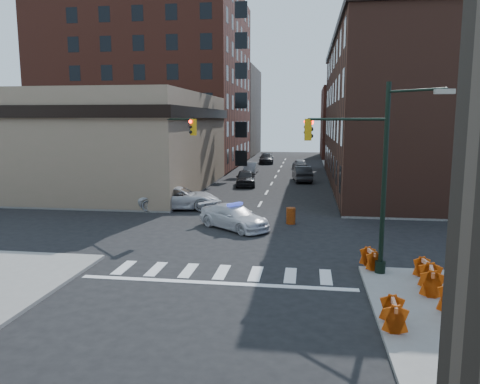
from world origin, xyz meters
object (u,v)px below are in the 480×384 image
(pickup, at_px, (179,198))
(barrel_road, at_px, (291,216))
(police_car, at_px, (234,217))
(pedestrian_a, at_px, (125,195))
(parked_car_wfar, at_px, (251,168))
(barricade_se_a, at_px, (371,259))
(parked_car_wnear, at_px, (245,178))
(barrel_bank, at_px, (189,199))
(parked_car_enear, at_px, (302,174))
(pedestrian_b, at_px, (110,195))
(barricade_nw_a, at_px, (152,202))

(pickup, height_order, barrel_road, pickup)
(police_car, height_order, pedestrian_a, pedestrian_a)
(parked_car_wfar, relative_size, barricade_se_a, 3.87)
(pickup, distance_m, parked_car_wnear, 13.26)
(parked_car_wfar, height_order, barrel_bank, parked_car_wfar)
(parked_car_wnear, distance_m, parked_car_enear, 6.98)
(pedestrian_b, bearing_deg, parked_car_wfar, 85.31)
(parked_car_wfar, relative_size, barrel_road, 3.99)
(parked_car_wfar, xyz_separation_m, barricade_se_a, (9.72, -36.50, -0.13))
(parked_car_wfar, xyz_separation_m, barrel_road, (5.89, -27.51, -0.17))
(barricade_nw_a, bearing_deg, parked_car_wfar, 89.93)
(police_car, xyz_separation_m, barrel_road, (3.40, 1.80, -0.20))
(pedestrian_b, relative_size, barricade_se_a, 1.51)
(parked_car_wnear, xyz_separation_m, barrel_road, (5.15, -16.75, -0.27))
(police_car, height_order, parked_car_enear, parked_car_enear)
(barricade_se_a, bearing_deg, pickup, 30.81)
(barrel_bank, bearing_deg, parked_car_enear, 60.55)
(parked_car_wnear, distance_m, barricade_nw_a, 14.72)
(barricade_se_a, bearing_deg, barrel_road, 10.28)
(parked_car_wfar, relative_size, pedestrian_b, 2.56)
(parked_car_wnear, distance_m, parked_car_wfar, 10.79)
(barrel_bank, bearing_deg, barricade_nw_a, -128.08)
(parked_car_enear, height_order, barrel_bank, parked_car_enear)
(pedestrian_a, relative_size, barricade_nw_a, 1.46)
(parked_car_wnear, xyz_separation_m, barrel_bank, (-3.00, -11.10, -0.32))
(barricade_se_a, bearing_deg, pedestrian_b, 41.35)
(barrel_road, relative_size, barricade_nw_a, 0.84)
(pedestrian_a, bearing_deg, parked_car_enear, 71.00)
(pedestrian_b, height_order, barrel_road, pedestrian_b)
(pickup, relative_size, parked_car_wnear, 1.28)
(parked_car_wfar, bearing_deg, barrel_road, -77.73)
(police_car, xyz_separation_m, pedestrian_a, (-8.96, 4.93, 0.34))
(parked_car_wfar, relative_size, pedestrian_a, 2.30)
(police_car, height_order, barricade_se_a, police_car)
(parked_car_enear, height_order, pedestrian_a, pedestrian_a)
(pickup, xyz_separation_m, parked_car_wfar, (2.56, 23.60, -0.14))
(police_car, distance_m, parked_car_enear, 23.02)
(police_car, relative_size, pedestrian_a, 2.74)
(parked_car_wfar, relative_size, barricade_nw_a, 3.35)
(police_car, height_order, barrel_bank, police_car)
(barrel_bank, xyz_separation_m, barricade_nw_a, (-2.11, -2.70, 0.15))
(barrel_bank, xyz_separation_m, barricade_se_a, (11.98, -14.64, 0.08))
(pickup, relative_size, pedestrian_b, 3.66)
(barrel_bank, height_order, barricade_se_a, barricade_se_a)
(pedestrian_b, bearing_deg, pickup, 14.98)
(police_car, relative_size, barrel_road, 4.77)
(barricade_nw_a, bearing_deg, police_car, -24.63)
(police_car, xyz_separation_m, parked_car_wfar, (-2.50, 29.30, -0.04))
(pedestrian_a, relative_size, pedestrian_b, 1.11)
(pickup, bearing_deg, barrel_bank, -19.41)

